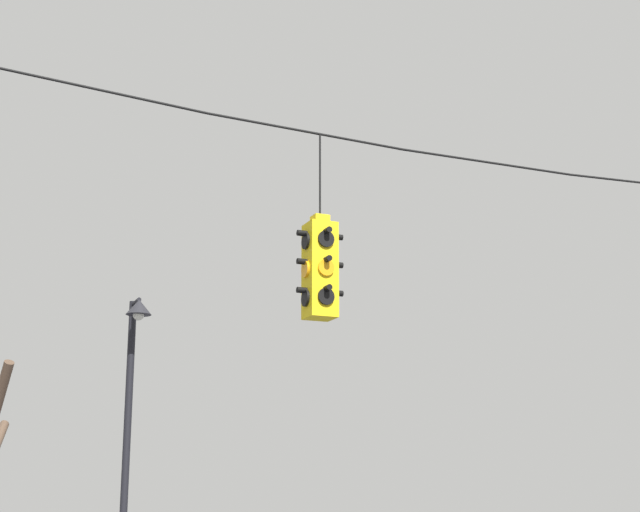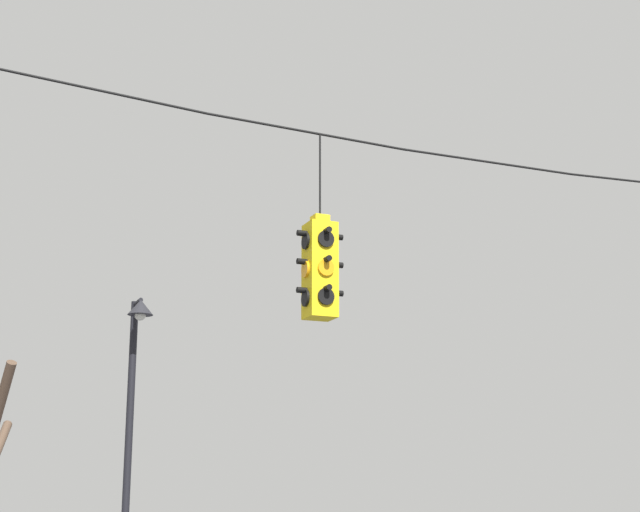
% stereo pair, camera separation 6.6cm
% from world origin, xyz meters
% --- Properties ---
extents(span_wire, '(17.91, 0.03, 0.54)m').
position_xyz_m(span_wire, '(0.00, 0.38, 6.72)').
color(span_wire, black).
extents(traffic_light_near_right_pole, '(0.58, 0.58, 2.28)m').
position_xyz_m(traffic_light_near_right_pole, '(-2.42, 0.38, 4.89)').
color(traffic_light_near_right_pole, yellow).
extents(street_lamp, '(0.41, 0.71, 5.39)m').
position_xyz_m(street_lamp, '(-3.52, 5.48, 3.67)').
color(street_lamp, black).
rests_on(street_lamp, ground_plane).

